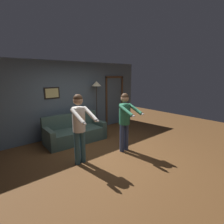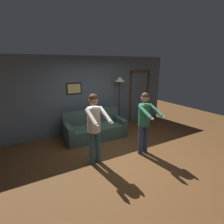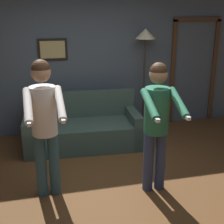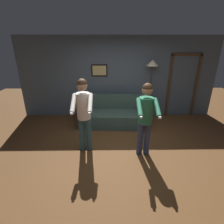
{
  "view_description": "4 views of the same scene",
  "coord_description": "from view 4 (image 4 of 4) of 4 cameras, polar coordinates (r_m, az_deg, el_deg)",
  "views": [
    {
      "loc": [
        -2.86,
        -3.39,
        2.14
      ],
      "look_at": [
        -0.01,
        -0.1,
        1.21
      ],
      "focal_mm": 28.0,
      "sensor_mm": 36.0,
      "label": 1
    },
    {
      "loc": [
        -2.39,
        -3.37,
        2.35
      ],
      "look_at": [
        -0.43,
        0.03,
        1.25
      ],
      "focal_mm": 28.0,
      "sensor_mm": 36.0,
      "label": 2
    },
    {
      "loc": [
        -0.88,
        -3.4,
        2.24
      ],
      "look_at": [
        -0.03,
        0.12,
        1.03
      ],
      "focal_mm": 50.0,
      "sensor_mm": 36.0,
      "label": 3
    },
    {
      "loc": [
        -0.28,
        -3.45,
        2.42
      ],
      "look_at": [
        -0.23,
        0.03,
        1.0
      ],
      "focal_mm": 28.0,
      "sensor_mm": 36.0,
      "label": 4
    }
  ],
  "objects": [
    {
      "name": "couch",
      "position": [
        5.39,
        -0.1,
        -1.25
      ],
      "size": [
        1.94,
        0.95,
        0.87
      ],
      "color": "#3B5148",
      "rests_on": "ground_plane"
    },
    {
      "name": "back_wall_assembly",
      "position": [
        5.83,
        2.24,
        11.07
      ],
      "size": [
        6.4,
        0.1,
        2.6
      ],
      "color": "#4A5965",
      "rests_on": "ground_plane"
    },
    {
      "name": "ground_plane",
      "position": [
        4.22,
        3.21,
        -12.84
      ],
      "size": [
        12.0,
        12.0,
        0.0
      ],
      "primitive_type": "plane",
      "color": "brown"
    },
    {
      "name": "torchiere_lamp",
      "position": [
        5.64,
        12.93,
        13.5
      ],
      "size": [
        0.37,
        0.37,
        1.9
      ],
      "color": "#332D28",
      "rests_on": "ground_plane"
    },
    {
      "name": "person_standing_right",
      "position": [
        3.72,
        10.92,
        -0.73
      ],
      "size": [
        0.45,
        0.69,
        1.65
      ],
      "color": "navy",
      "rests_on": "ground_plane"
    },
    {
      "name": "person_standing_left",
      "position": [
        3.85,
        -9.27,
        0.81
      ],
      "size": [
        0.44,
        0.69,
        1.71
      ],
      "color": "#2F5360",
      "rests_on": "ground_plane"
    }
  ]
}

